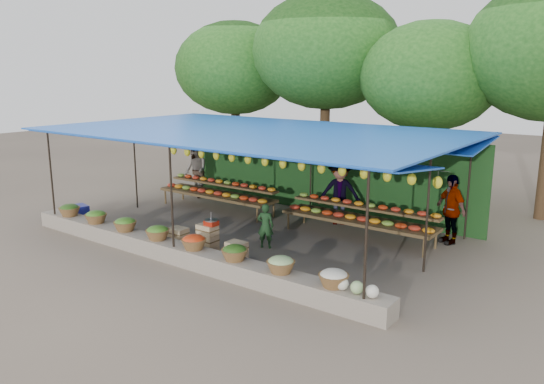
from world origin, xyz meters
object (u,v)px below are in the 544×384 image
Objects in this scene: weighing_scale at (211,222)px; vendor_seated at (265,226)px; crate_counter at (207,243)px; blue_crate_front at (66,216)px; blue_crate_back at (80,210)px.

vendor_seated is at bearing 64.01° from weighing_scale.
weighing_scale is at bearing 39.63° from vendor_seated.
blue_crate_front is (-5.33, -0.34, -0.14)m from crate_counter.
weighing_scale is 5.85m from blue_crate_back.
blue_crate_front reaches higher than blue_crate_back.
crate_counter is 5.65m from blue_crate_back.
weighing_scale is (0.16, 0.00, 0.54)m from crate_counter.
crate_counter is 0.56m from weighing_scale.
crate_counter reaches higher than blue_crate_back.
blue_crate_front is 0.75m from blue_crate_back.
crate_counter is 1.52m from vendor_seated.
weighing_scale reaches higher than crate_counter.
blue_crate_back is at bearing 131.95° from blue_crate_front.
crate_counter is 7.25× the size of weighing_scale.
crate_counter is at bearing 34.14° from vendor_seated.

